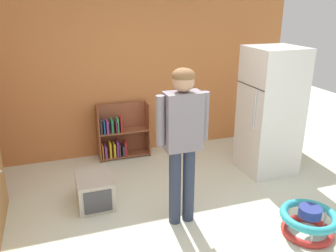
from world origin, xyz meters
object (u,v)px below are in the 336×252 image
Objects in this scene: baby_walker at (309,221)px; pet_carrier at (95,190)px; bookshelf at (120,135)px; refrigerator at (270,111)px; standing_person at (183,133)px.

pet_carrier is (-2.05, 1.32, 0.02)m from baby_walker.
bookshelf reaches higher than baby_walker.
refrigerator reaches higher than bookshelf.
baby_walker is 2.44m from pet_carrier.
bookshelf is (-1.93, 1.13, -0.53)m from refrigerator.
baby_walker is at bearing -60.22° from bookshelf.
bookshelf reaches higher than pet_carrier.
bookshelf is 0.49× the size of standing_person.
standing_person reaches higher than baby_walker.
standing_person is 3.14× the size of pet_carrier.
pet_carrier is (-0.57, -1.27, -0.18)m from bookshelf.
bookshelf is 1.54× the size of pet_carrier.
standing_person is 2.87× the size of baby_walker.
standing_person is 1.63m from baby_walker.
bookshelf is at bearing 98.86° from standing_person.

